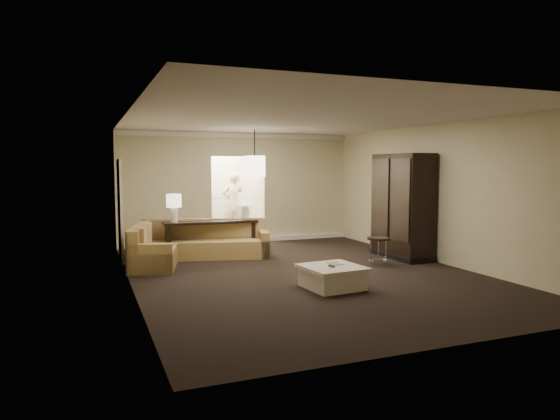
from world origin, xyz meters
name	(u,v)px	position (x,y,z in m)	size (l,w,h in m)	color
ground	(302,273)	(0.00, 0.00, 0.00)	(8.00, 8.00, 0.00)	black
wall_back	(239,188)	(0.00, 4.00, 1.40)	(6.00, 0.04, 2.80)	beige
wall_front	(456,218)	(0.00, -4.00, 1.40)	(6.00, 0.04, 2.80)	beige
wall_left	(130,201)	(-3.00, 0.00, 1.40)	(0.04, 8.00, 2.80)	beige
wall_right	(438,194)	(3.00, 0.00, 1.40)	(0.04, 8.00, 2.80)	beige
ceiling	(303,118)	(0.00, 0.00, 2.80)	(6.00, 8.00, 0.02)	silver
crown_molding	(239,135)	(0.00, 3.95, 2.73)	(6.00, 0.10, 0.12)	white
baseboard	(239,240)	(0.00, 3.95, 0.06)	(6.00, 0.10, 0.12)	white
side_door	(120,209)	(-2.97, 2.80, 1.05)	(0.05, 0.90, 2.10)	white
foyer	(225,190)	(0.00, 5.34, 1.30)	(1.44, 2.02, 2.80)	beige
sectional_sofa	(189,245)	(-1.69, 1.99, 0.32)	(3.14, 2.31, 0.82)	brown
coffee_table	(332,277)	(-0.01, -1.20, 0.19)	(0.98, 0.98, 0.38)	white
console_table	(211,235)	(-1.15, 2.28, 0.46)	(2.01, 0.46, 0.78)	black
armoire	(402,208)	(2.63, 0.68, 1.06)	(0.66, 1.54, 2.21)	black
drink_table	(378,245)	(1.69, 0.12, 0.40)	(0.44, 0.44, 0.56)	black
table_lamp_left	(174,204)	(-1.93, 2.28, 1.17)	(0.31, 0.31, 0.59)	white
table_lamp_right	(245,202)	(-0.37, 2.28, 1.17)	(0.31, 0.31, 0.59)	white
pendant_light	(255,166)	(0.00, 2.70, 1.95)	(0.38, 0.38, 1.09)	black
person	(234,200)	(0.26, 5.30, 1.00)	(0.72, 0.48, 2.00)	beige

